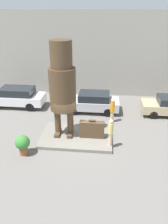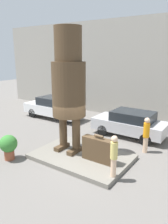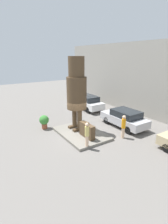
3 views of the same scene
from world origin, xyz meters
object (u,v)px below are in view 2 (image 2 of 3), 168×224
(statue_figure, at_px, (69,82))
(parked_car_white, at_px, (54,107))
(parked_car_silver, at_px, (130,123))
(giant_suitcase, at_px, (99,150))
(planter_pot, at_px, (9,145))
(tourist, at_px, (114,155))
(worker_hivis, at_px, (146,134))

(statue_figure, bearing_deg, parked_car_white, 138.90)
(parked_car_silver, bearing_deg, parked_car_white, -2.41)
(giant_suitcase, distance_m, planter_pot, 4.13)
(tourist, bearing_deg, parked_car_silver, 106.04)
(statue_figure, distance_m, worker_hivis, 4.53)
(giant_suitcase, bearing_deg, worker_hivis, 62.54)
(parked_car_silver, xyz_separation_m, worker_hivis, (1.54, -1.68, 0.17))
(parked_car_white, bearing_deg, statue_figure, 138.90)
(tourist, height_order, planter_pot, tourist)
(parked_car_white, height_order, parked_car_silver, parked_car_white)
(giant_suitcase, height_order, tourist, tourist)
(statue_figure, distance_m, planter_pot, 4.01)
(statue_figure, distance_m, parked_car_white, 6.87)
(tourist, height_order, parked_car_silver, tourist)
(tourist, bearing_deg, statue_figure, 161.56)
(parked_car_silver, bearing_deg, statue_figure, 69.41)
(giant_suitcase, bearing_deg, planter_pot, -152.80)
(statue_figure, xyz_separation_m, giant_suitcase, (1.75, -0.19, -2.81))
(parked_car_white, xyz_separation_m, planter_pot, (2.85, -6.24, -0.16))
(giant_suitcase, bearing_deg, statue_figure, 173.72)
(statue_figure, relative_size, giant_suitcase, 3.81)
(statue_figure, bearing_deg, tourist, -18.44)
(tourist, height_order, worker_hivis, tourist)
(parked_car_silver, bearing_deg, planter_pot, 60.44)
(tourist, relative_size, worker_hivis, 0.93)
(planter_pot, bearing_deg, statue_figure, 47.20)
(statue_figure, height_order, tourist, statue_figure)
(parked_car_silver, distance_m, planter_pot, 6.87)
(parked_car_white, xyz_separation_m, parked_car_silver, (6.24, -0.26, -0.05))
(statue_figure, relative_size, planter_pot, 4.83)
(parked_car_white, bearing_deg, giant_suitcase, 146.26)
(tourist, distance_m, parked_car_white, 9.19)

